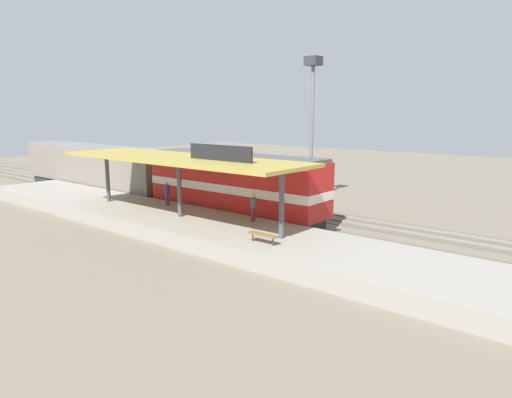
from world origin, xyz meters
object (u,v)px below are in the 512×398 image
locomotive (233,185)px  passenger_carriage_single (94,167)px  person_walking (167,192)px  light_mast (313,100)px  platform_bench (263,235)px  freight_car (215,176)px  person_waiting (253,206)px

locomotive → passenger_carriage_single: 18.00m
locomotive → person_walking: 4.78m
locomotive → light_mast: 9.93m
passenger_carriage_single → light_mast: 21.75m
platform_bench → passenger_carriage_single: bearing=76.7°
freight_car → person_walking: 7.86m
locomotive → person_walking: (-2.81, 3.82, -0.56)m
light_mast → person_waiting: size_ratio=6.84×
locomotive → passenger_carriage_single: bearing=90.0°
platform_bench → freight_car: 17.49m
passenger_carriage_single → person_walking: (-2.81, -14.18, -0.46)m
person_walking → platform_bench: bearing=-105.8°
freight_car → platform_bench: bearing=-127.3°
passenger_carriage_single → freight_car: size_ratio=1.67×
light_mast → person_walking: (-10.61, 5.20, -6.54)m
person_waiting → passenger_carriage_single: bearing=83.2°
freight_car → passenger_carriage_single: bearing=111.7°
platform_bench → passenger_carriage_single: size_ratio=0.08×
person_waiting → person_walking: 7.86m
person_waiting → person_walking: bearing=91.3°
platform_bench → light_mast: bearing=23.8°
passenger_carriage_single → person_waiting: 22.19m
passenger_carriage_single → person_waiting: size_ratio=11.70×
light_mast → person_walking: size_ratio=6.84×
light_mast → freight_car: bearing=112.3°
light_mast → platform_bench: bearing=-156.2°
light_mast → passenger_carriage_single: bearing=111.9°
locomotive → person_waiting: 4.85m
freight_car → light_mast: bearing=-67.7°
freight_car → person_walking: bearing=-160.6°
locomotive → passenger_carriage_single: (0.00, 18.00, -0.10)m
freight_car → light_mast: (3.20, -7.81, 6.43)m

